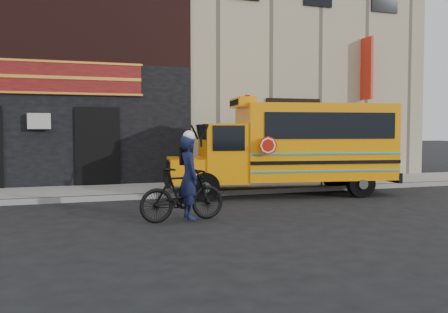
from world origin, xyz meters
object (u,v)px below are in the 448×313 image
at_px(bicycle, 183,194).
at_px(cyclist, 189,179).
at_px(sign_pole, 322,143).
at_px(school_bus, 293,145).

distance_m(bicycle, cyclist, 0.35).
bearing_deg(cyclist, sign_pole, -56.98).
height_order(school_bus, cyclist, school_bus).
bearing_deg(cyclist, school_bus, -54.58).
distance_m(sign_pole, bicycle, 7.03).
bearing_deg(school_bus, sign_pole, 28.03).
height_order(sign_pole, bicycle, sign_pole).
bearing_deg(school_bus, bicycle, -142.92).
bearing_deg(sign_pole, bicycle, -145.04).
height_order(bicycle, cyclist, cyclist).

